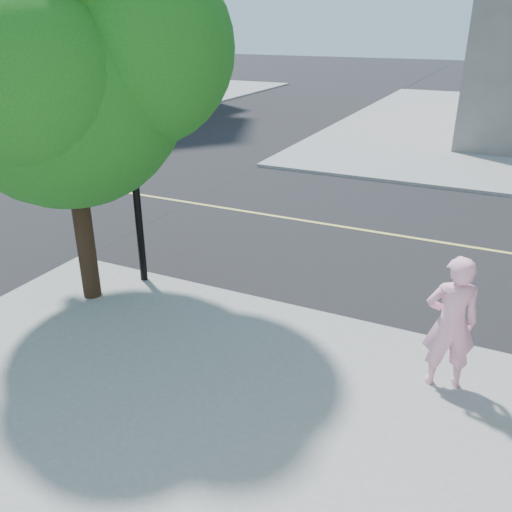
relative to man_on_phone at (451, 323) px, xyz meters
The scene contains 6 objects.
ground 6.94m from the man_on_phone, 169.94° to the left, with size 140.00×140.00×0.00m, color black.
road_ew 8.90m from the man_on_phone, 139.84° to the left, with size 140.00×9.00×0.01m, color black.
sidewalk_nw 37.43m from the man_on_phone, 142.66° to the left, with size 26.00×25.00×0.12m, color gray.
man_on_phone is the anchor object (origin of this frame).
street_tree 6.95m from the man_on_phone, behind, with size 4.93×4.49×6.55m.
signal_pole 8.68m from the man_on_phone, behind, with size 4.23×0.48×4.79m.
Camera 1 is at (7.06, -7.92, 4.83)m, focal length 37.55 mm.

